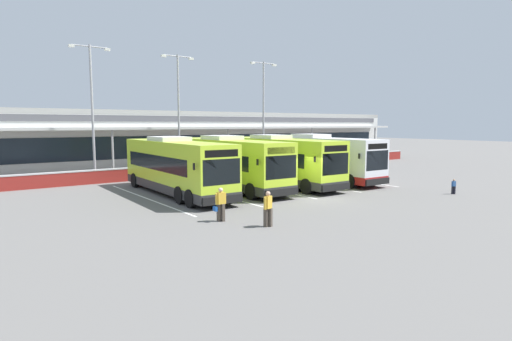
{
  "coord_description": "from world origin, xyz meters",
  "views": [
    {
      "loc": [
        -18.17,
        -18.8,
        4.63
      ],
      "look_at": [
        -2.1,
        3.0,
        1.6
      ],
      "focal_mm": 29.38,
      "sensor_mm": 36.0,
      "label": 1
    }
  ],
  "objects_px": {
    "pedestrian_child": "(454,186)",
    "coach_bus_leftmost": "(176,167)",
    "lamp_post_east": "(263,108)",
    "coach_bus_centre": "(278,161)",
    "coach_bus_right_centre": "(318,158)",
    "pedestrian_in_dark_coat": "(268,208)",
    "pedestrian_with_handbag": "(220,204)",
    "lamp_post_centre": "(179,106)",
    "lamp_post_west": "(92,103)",
    "coach_bus_left_centre": "(229,164)"
  },
  "relations": [
    {
      "from": "lamp_post_west",
      "to": "lamp_post_centre",
      "type": "height_order",
      "value": "same"
    },
    {
      "from": "coach_bus_right_centre",
      "to": "pedestrian_with_handbag",
      "type": "distance_m",
      "value": 16.33
    },
    {
      "from": "coach_bus_centre",
      "to": "lamp_post_centre",
      "type": "relative_size",
      "value": 1.11
    },
    {
      "from": "pedestrian_with_handbag",
      "to": "pedestrian_in_dark_coat",
      "type": "xyz_separation_m",
      "value": [
        1.18,
        -2.17,
        0.02
      ]
    },
    {
      "from": "coach_bus_left_centre",
      "to": "pedestrian_child",
      "type": "bearing_deg",
      "value": -45.4
    },
    {
      "from": "lamp_post_east",
      "to": "pedestrian_child",
      "type": "bearing_deg",
      "value": -90.08
    },
    {
      "from": "lamp_post_east",
      "to": "lamp_post_centre",
      "type": "bearing_deg",
      "value": 172.29
    },
    {
      "from": "pedestrian_child",
      "to": "pedestrian_in_dark_coat",
      "type": "bearing_deg",
      "value": 178.77
    },
    {
      "from": "coach_bus_left_centre",
      "to": "pedestrian_with_handbag",
      "type": "relative_size",
      "value": 7.54
    },
    {
      "from": "coach_bus_leftmost",
      "to": "coach_bus_centre",
      "type": "height_order",
      "value": "same"
    },
    {
      "from": "pedestrian_with_handbag",
      "to": "pedestrian_in_dark_coat",
      "type": "distance_m",
      "value": 2.47
    },
    {
      "from": "coach_bus_left_centre",
      "to": "lamp_post_centre",
      "type": "relative_size",
      "value": 1.11
    },
    {
      "from": "coach_bus_centre",
      "to": "lamp_post_east",
      "type": "relative_size",
      "value": 1.11
    },
    {
      "from": "coach_bus_leftmost",
      "to": "coach_bus_centre",
      "type": "relative_size",
      "value": 1.0
    },
    {
      "from": "coach_bus_centre",
      "to": "pedestrian_with_handbag",
      "type": "height_order",
      "value": "coach_bus_centre"
    },
    {
      "from": "lamp_post_east",
      "to": "pedestrian_with_handbag",
      "type": "bearing_deg",
      "value": -132.16
    },
    {
      "from": "coach_bus_centre",
      "to": "coach_bus_leftmost",
      "type": "bearing_deg",
      "value": 176.66
    },
    {
      "from": "coach_bus_leftmost",
      "to": "pedestrian_with_handbag",
      "type": "relative_size",
      "value": 7.54
    },
    {
      "from": "coach_bus_right_centre",
      "to": "lamp_post_east",
      "type": "xyz_separation_m",
      "value": [
        2.25,
        10.39,
        4.5
      ]
    },
    {
      "from": "pedestrian_child",
      "to": "coach_bus_leftmost",
      "type": "bearing_deg",
      "value": 143.92
    },
    {
      "from": "coach_bus_right_centre",
      "to": "lamp_post_east",
      "type": "height_order",
      "value": "lamp_post_east"
    },
    {
      "from": "pedestrian_with_handbag",
      "to": "coach_bus_right_centre",
      "type": "bearing_deg",
      "value": 28.84
    },
    {
      "from": "pedestrian_in_dark_coat",
      "to": "lamp_post_east",
      "type": "height_order",
      "value": "lamp_post_east"
    },
    {
      "from": "pedestrian_with_handbag",
      "to": "lamp_post_west",
      "type": "bearing_deg",
      "value": 91.46
    },
    {
      "from": "coach_bus_leftmost",
      "to": "coach_bus_left_centre",
      "type": "height_order",
      "value": "same"
    },
    {
      "from": "coach_bus_centre",
      "to": "pedestrian_child",
      "type": "height_order",
      "value": "coach_bus_centre"
    },
    {
      "from": "coach_bus_leftmost",
      "to": "pedestrian_in_dark_coat",
      "type": "bearing_deg",
      "value": -92.74
    },
    {
      "from": "lamp_post_centre",
      "to": "pedestrian_in_dark_coat",
      "type": "bearing_deg",
      "value": -106.11
    },
    {
      "from": "coach_bus_left_centre",
      "to": "pedestrian_in_dark_coat",
      "type": "relative_size",
      "value": 7.54
    },
    {
      "from": "pedestrian_with_handbag",
      "to": "pedestrian_child",
      "type": "relative_size",
      "value": 1.61
    },
    {
      "from": "coach_bus_right_centre",
      "to": "lamp_post_centre",
      "type": "bearing_deg",
      "value": 120.5
    },
    {
      "from": "pedestrian_in_dark_coat",
      "to": "coach_bus_left_centre",
      "type": "bearing_deg",
      "value": 66.04
    },
    {
      "from": "coach_bus_centre",
      "to": "pedestrian_child",
      "type": "bearing_deg",
      "value": -57.7
    },
    {
      "from": "coach_bus_centre",
      "to": "pedestrian_in_dark_coat",
      "type": "xyz_separation_m",
      "value": [
        -8.8,
        -9.99,
        -0.91
      ]
    },
    {
      "from": "coach_bus_centre",
      "to": "pedestrian_child",
      "type": "xyz_separation_m",
      "value": [
        6.52,
        -10.32,
        -1.24
      ]
    },
    {
      "from": "coach_bus_left_centre",
      "to": "pedestrian_in_dark_coat",
      "type": "xyz_separation_m",
      "value": [
        -4.66,
        -10.49,
        -0.91
      ]
    },
    {
      "from": "pedestrian_child",
      "to": "coach_bus_left_centre",
      "type": "bearing_deg",
      "value": 134.6
    },
    {
      "from": "coach_bus_right_centre",
      "to": "pedestrian_in_dark_coat",
      "type": "xyz_separation_m",
      "value": [
        -13.11,
        -10.03,
        -0.91
      ]
    },
    {
      "from": "lamp_post_west",
      "to": "lamp_post_centre",
      "type": "relative_size",
      "value": 1.0
    },
    {
      "from": "coach_bus_right_centre",
      "to": "lamp_post_west",
      "type": "bearing_deg",
      "value": 142.58
    },
    {
      "from": "coach_bus_leftmost",
      "to": "coach_bus_right_centre",
      "type": "relative_size",
      "value": 1.0
    },
    {
      "from": "lamp_post_east",
      "to": "coach_bus_centre",
      "type": "bearing_deg",
      "value": -122.11
    },
    {
      "from": "coach_bus_left_centre",
      "to": "pedestrian_in_dark_coat",
      "type": "height_order",
      "value": "coach_bus_left_centre"
    },
    {
      "from": "coach_bus_left_centre",
      "to": "pedestrian_child",
      "type": "relative_size",
      "value": 12.16
    },
    {
      "from": "pedestrian_with_handbag",
      "to": "lamp_post_centre",
      "type": "relative_size",
      "value": 0.15
    },
    {
      "from": "lamp_post_west",
      "to": "pedestrian_child",
      "type": "bearing_deg",
      "value": -51.9
    },
    {
      "from": "lamp_post_west",
      "to": "lamp_post_centre",
      "type": "bearing_deg",
      "value": 2.31
    },
    {
      "from": "lamp_post_centre",
      "to": "pedestrian_with_handbag",
      "type": "bearing_deg",
      "value": -110.88
    },
    {
      "from": "coach_bus_right_centre",
      "to": "lamp_post_east",
      "type": "relative_size",
      "value": 1.11
    },
    {
      "from": "coach_bus_left_centre",
      "to": "coach_bus_right_centre",
      "type": "relative_size",
      "value": 1.0
    }
  ]
}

